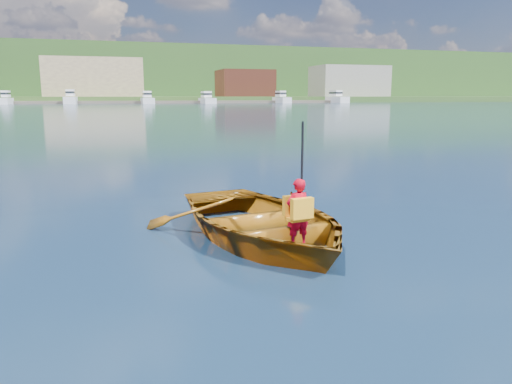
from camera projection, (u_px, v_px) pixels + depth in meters
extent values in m
plane|color=#0F2B41|center=(207.00, 262.00, 6.99)|extent=(600.00, 600.00, 0.00)
imported|color=brown|center=(261.00, 221.00, 8.07)|extent=(3.79, 4.81, 0.90)
imported|color=#B30317|center=(298.00, 213.00, 7.28)|extent=(0.41, 0.30, 1.02)
cube|color=#FCAB1E|center=(302.00, 208.00, 7.16)|extent=(0.35, 0.15, 0.30)
cube|color=#FCAB1E|center=(294.00, 205.00, 7.37)|extent=(0.35, 0.13, 0.30)
cube|color=#FCAB1E|center=(298.00, 219.00, 7.30)|extent=(0.33, 0.27, 0.05)
cylinder|color=black|center=(302.00, 183.00, 7.40)|extent=(0.04, 0.04, 1.83)
cube|color=#344E1D|center=(111.00, 99.00, 185.80)|extent=(400.00, 80.00, 2.00)
cube|color=#2B511E|center=(109.00, 77.00, 231.00)|extent=(400.00, 100.00, 22.00)
cube|color=#62584B|center=(88.00, 102.00, 144.50)|extent=(160.05, 7.67, 0.80)
cube|color=tan|center=(94.00, 78.00, 159.54)|extent=(30.00, 16.00, 12.00)
cube|color=brown|center=(245.00, 83.00, 173.64)|extent=(18.00, 16.00, 9.00)
cube|color=gray|center=(349.00, 81.00, 184.50)|extent=(26.00, 16.00, 11.00)
cube|color=white|center=(6.00, 102.00, 133.97)|extent=(2.56, 9.15, 1.85)
cube|color=white|center=(6.00, 94.00, 134.45)|extent=(1.79, 4.12, 1.80)
cube|color=black|center=(6.00, 94.00, 134.43)|extent=(1.84, 4.30, 0.50)
cube|color=white|center=(71.00, 101.00, 138.49)|extent=(3.15, 11.24, 2.21)
cube|color=white|center=(70.00, 93.00, 139.12)|extent=(2.20, 5.06, 1.80)
cube|color=black|center=(70.00, 92.00, 139.10)|extent=(2.27, 5.28, 0.50)
cube|color=white|center=(147.00, 101.00, 144.30)|extent=(3.27, 11.66, 1.83)
cube|color=white|center=(147.00, 94.00, 145.02)|extent=(2.29, 5.25, 1.80)
cube|color=black|center=(147.00, 94.00, 145.00)|extent=(2.35, 5.48, 0.50)
cube|color=white|center=(207.00, 101.00, 149.15)|extent=(3.35, 11.95, 1.77)
cube|color=white|center=(206.00, 94.00, 149.90)|extent=(2.34, 5.38, 1.80)
cube|color=black|center=(206.00, 94.00, 149.88)|extent=(2.41, 5.62, 0.50)
cube|color=white|center=(282.00, 101.00, 155.66)|extent=(2.90, 10.37, 2.00)
cube|color=white|center=(281.00, 94.00, 156.24)|extent=(2.03, 4.67, 1.80)
cube|color=black|center=(281.00, 93.00, 156.22)|extent=(2.09, 4.88, 0.50)
cube|color=white|center=(337.00, 100.00, 160.88)|extent=(3.24, 11.57, 2.19)
cube|color=white|center=(336.00, 93.00, 161.55)|extent=(2.27, 5.21, 1.80)
cube|color=black|center=(336.00, 93.00, 161.53)|extent=(2.33, 5.44, 0.50)
cylinder|color=#382314|center=(208.00, 70.00, 252.89)|extent=(0.80, 0.80, 2.53)
sphere|color=#29551A|center=(208.00, 63.00, 252.25)|extent=(4.73, 4.73, 4.73)
cylinder|color=#382314|center=(324.00, 70.00, 276.23)|extent=(0.80, 0.80, 2.57)
sphere|color=#29551A|center=(325.00, 64.00, 275.58)|extent=(4.79, 4.79, 4.79)
cylinder|color=#382314|center=(407.00, 86.00, 239.82)|extent=(0.80, 0.80, 2.56)
sphere|color=#29551A|center=(408.00, 79.00, 239.17)|extent=(4.78, 4.78, 4.78)
cylinder|color=#382314|center=(277.00, 82.00, 229.37)|extent=(0.80, 0.80, 2.89)
sphere|color=#29551A|center=(277.00, 73.00, 228.64)|extent=(5.40, 5.40, 5.40)
cylinder|color=#382314|center=(312.00, 68.00, 276.17)|extent=(0.80, 0.80, 3.23)
sphere|color=#29551A|center=(312.00, 60.00, 275.35)|extent=(6.04, 6.04, 6.04)
cylinder|color=#382314|center=(266.00, 83.00, 225.45)|extent=(0.80, 0.80, 2.77)
sphere|color=#29551A|center=(266.00, 74.00, 224.75)|extent=(5.17, 5.17, 5.17)
cylinder|color=#382314|center=(114.00, 72.00, 229.70)|extent=(0.80, 0.80, 2.88)
sphere|color=#29551A|center=(114.00, 63.00, 228.97)|extent=(5.38, 5.38, 5.38)
cylinder|color=#382314|center=(302.00, 88.00, 218.63)|extent=(0.80, 0.80, 2.57)
sphere|color=#29551A|center=(302.00, 80.00, 217.98)|extent=(4.80, 4.80, 4.80)
cylinder|color=#382314|center=(101.00, 66.00, 241.56)|extent=(0.80, 0.80, 3.69)
sphere|color=#29551A|center=(100.00, 55.00, 240.62)|extent=(6.89, 6.89, 6.89)
cylinder|color=#382314|center=(75.00, 67.00, 233.32)|extent=(0.80, 0.80, 3.46)
sphere|color=#29551A|center=(74.00, 57.00, 232.45)|extent=(6.45, 6.45, 6.45)
cylinder|color=#382314|center=(327.00, 86.00, 223.90)|extent=(0.80, 0.80, 3.50)
sphere|color=#29551A|center=(327.00, 75.00, 223.01)|extent=(6.54, 6.54, 6.54)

